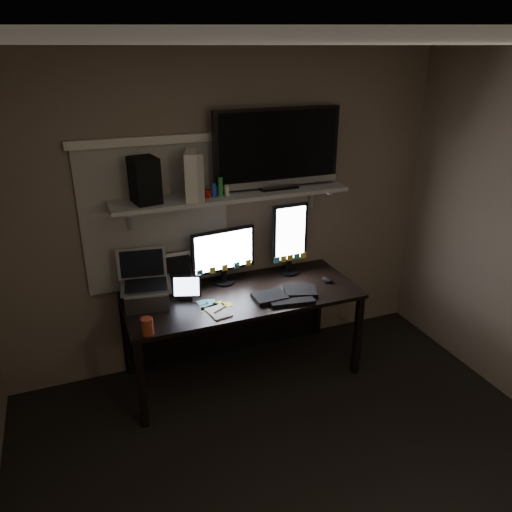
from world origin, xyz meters
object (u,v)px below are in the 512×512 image
desk (237,307)px  mouse (327,280)px  monitor_portrait (290,239)px  tablet (186,287)px  speaker (145,180)px  monitor_landscape (223,256)px  cup (147,326)px  game_console (192,175)px  keyboard (285,294)px  laptop (146,281)px  tv (277,149)px

desk → mouse: size_ratio=17.85×
monitor_portrait → tablet: (-0.92, -0.15, -0.21)m
speaker → monitor_landscape: bearing=-5.3°
cup → game_console: 1.11m
desk → mouse: bearing=-13.8°
desk → keyboard: bearing=-43.1°
laptop → game_console: 0.84m
desk → monitor_landscape: (-0.07, 0.11, 0.41)m
keyboard → cup: 1.09m
laptop → cup: bearing=-91.0°
speaker → tv: bearing=-8.0°
game_console → speaker: 0.34m
monitor_portrait → tv: 0.76m
tv → cup: bearing=-155.2°
desk → monitor_landscape: 0.43m
tv → speaker: tv is taller
mouse → cup: 1.52m
desk → game_console: game_console is taller
game_console → cup: bearing=-115.8°
tablet → game_console: game_console is taller
tablet → tv: 1.25m
monitor_landscape → tv: 0.93m
monitor_portrait → desk: bearing=-171.1°
keyboard → laptop: 1.05m
monitor_landscape → cup: monitor_landscape is taller
desk → keyboard: (0.30, -0.28, 0.19)m
laptop → tv: (1.09, 0.15, 0.85)m
monitor_landscape → mouse: bearing=-26.6°
tablet → keyboard: bearing=1.1°
keyboard → cup: (-1.08, -0.17, 0.04)m
monitor_landscape → speaker: (-0.57, -0.04, 0.68)m
monitor_landscape → tv: tv is taller
keyboard → tablet: tablet is taller
monitor_portrait → cup: (-1.28, -0.54, -0.25)m
monitor_portrait → cup: monitor_portrait is taller
monitor_landscape → tv: (0.44, -0.01, 0.82)m
tablet → mouse: bearing=12.3°
cup → speaker: (0.14, 0.51, 0.85)m
monitor_portrait → speaker: size_ratio=1.93×
cup → tv: bearing=25.1°
keyboard → tablet: size_ratio=2.28×
monitor_landscape → laptop: size_ratio=1.33×
mouse → game_console: (-1.01, 0.23, 0.90)m
mouse → cup: (-1.50, -0.27, 0.04)m
tablet → game_console: 0.84m
desk → laptop: size_ratio=4.49×
laptop → mouse: bearing=3.9°
monitor_portrait → cup: 1.41m
monitor_portrait → cup: size_ratio=5.25×
cup → speaker: size_ratio=0.37×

